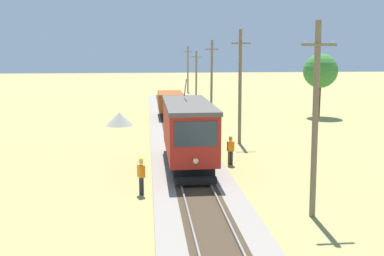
{
  "coord_description": "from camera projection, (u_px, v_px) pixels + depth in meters",
  "views": [
    {
      "loc": [
        -2.28,
        -4.4,
        6.72
      ],
      "look_at": [
        0.36,
        21.13,
        2.13
      ],
      "focal_mm": 40.55,
      "sensor_mm": 36.0,
      "label": 1
    }
  ],
  "objects": [
    {
      "name": "utility_pole_far",
      "position": [
        212.0,
        77.0,
        44.82
      ],
      "size": [
        1.4,
        0.52,
        7.8
      ],
      "color": "#7A664C",
      "rests_on": "ground"
    },
    {
      "name": "utility_pole_distant",
      "position": [
        196.0,
        75.0,
        58.77
      ],
      "size": [
        1.4,
        0.56,
        6.69
      ],
      "color": "#7A664C",
      "rests_on": "ground"
    },
    {
      "name": "freight_car",
      "position": [
        170.0,
        103.0,
        43.17
      ],
      "size": [
        2.4,
        5.2,
        2.31
      ],
      "color": "#93471E",
      "rests_on": "rail_right"
    },
    {
      "name": "utility_pole_near_tram",
      "position": [
        315.0,
        119.0,
        17.29
      ],
      "size": [
        1.4,
        0.57,
        7.9
      ],
      "color": "#7A664C",
      "rests_on": "ground"
    },
    {
      "name": "red_tram",
      "position": [
        188.0,
        131.0,
        24.8
      ],
      "size": [
        2.6,
        8.54,
        4.79
      ],
      "color": "red",
      "rests_on": "rail_right"
    },
    {
      "name": "tree_left_near",
      "position": [
        320.0,
        71.0,
        43.98
      ],
      "size": [
        3.46,
        3.46,
        6.43
      ],
      "color": "#4C3823",
      "rests_on": "ground"
    },
    {
      "name": "utility_pole_horizon",
      "position": [
        188.0,
        68.0,
        70.55
      ],
      "size": [
        1.4,
        0.48,
        7.51
      ],
      "color": "#7A664C",
      "rests_on": "ground"
    },
    {
      "name": "utility_pole_mid",
      "position": [
        240.0,
        86.0,
        31.2
      ],
      "size": [
        1.4,
        0.55,
        8.22
      ],
      "color": "#7A664C",
      "rests_on": "ground"
    },
    {
      "name": "gravel_pile",
      "position": [
        119.0,
        119.0,
        39.47
      ],
      "size": [
        2.55,
        2.55,
        1.18
      ],
      "primitive_type": "cone",
      "color": "#9E998E",
      "rests_on": "ground"
    },
    {
      "name": "second_worker",
      "position": [
        231.0,
        149.0,
        25.63
      ],
      "size": [
        0.42,
        0.32,
        1.78
      ],
      "rotation": [
        0.0,
        0.0,
        1.79
      ],
      "color": "#38332D",
      "rests_on": "ground"
    },
    {
      "name": "track_worker",
      "position": [
        141.0,
        174.0,
        20.34
      ],
      "size": [
        0.38,
        0.45,
        1.78
      ],
      "rotation": [
        0.0,
        0.0,
        -2.69
      ],
      "color": "black",
      "rests_on": "ground"
    }
  ]
}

